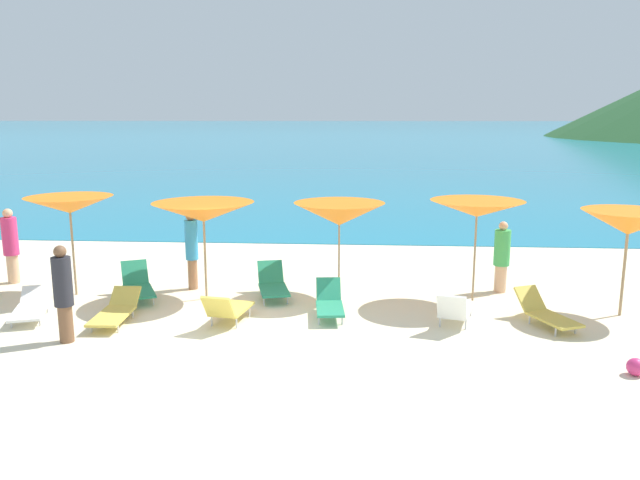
# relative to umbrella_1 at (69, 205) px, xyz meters

# --- Properties ---
(ground_plane) EXTENTS (50.00, 100.00, 0.30)m
(ground_plane) POSITION_rel_umbrella_1_xyz_m (4.36, 7.57, -2.23)
(ground_plane) COLOR beige
(ocean_water) EXTENTS (650.00, 440.00, 0.02)m
(ocean_water) POSITION_rel_umbrella_1_xyz_m (4.36, 226.04, -2.07)
(ocean_water) COLOR teal
(ocean_water) RESTS_ON ground_plane
(umbrella_1) EXTENTS (1.96, 1.96, 2.27)m
(umbrella_1) POSITION_rel_umbrella_1_xyz_m (0.00, 0.00, 0.00)
(umbrella_1) COLOR #9E7F59
(umbrella_1) RESTS_ON ground_plane
(umbrella_2) EXTENTS (2.42, 2.42, 2.19)m
(umbrella_2) POSITION_rel_umbrella_1_xyz_m (3.07, -0.14, -0.11)
(umbrella_2) COLOR #9E7F59
(umbrella_2) RESTS_ON ground_plane
(umbrella_3) EXTENTS (2.12, 2.12, 2.14)m
(umbrella_3) POSITION_rel_umbrella_1_xyz_m (6.03, 0.34, -0.19)
(umbrella_3) COLOR #9E7F59
(umbrella_3) RESTS_ON ground_plane
(umbrella_4) EXTENTS (2.19, 2.19, 2.27)m
(umbrella_4) POSITION_rel_umbrella_1_xyz_m (8.98, -0.02, 0.01)
(umbrella_4) COLOR #9E7F59
(umbrella_4) RESTS_ON ground_plane
(umbrella_5) EXTENTS (1.96, 1.96, 2.18)m
(umbrella_5) POSITION_rel_umbrella_1_xyz_m (11.86, -0.70, -0.15)
(umbrella_5) COLOR #9E7F59
(umbrella_5) RESTS_ON ground_plane
(lounge_chair_0) EXTENTS (1.05, 1.69, 0.49)m
(lounge_chair_0) POSITION_rel_umbrella_1_xyz_m (-0.16, -1.68, -1.86)
(lounge_chair_0) COLOR white
(lounge_chair_0) RESTS_ON ground_plane
(lounge_chair_2) EXTENTS (0.82, 1.43, 0.73)m
(lounge_chair_2) POSITION_rel_umbrella_1_xyz_m (3.92, -1.82, -1.75)
(lounge_chair_2) COLOR #D8BF4C
(lounge_chair_2) RESTS_ON ground_plane
(lounge_chair_3) EXTENTS (1.19, 1.59, 0.76)m
(lounge_chair_3) POSITION_rel_umbrella_1_xyz_m (1.54, -0.24, -1.76)
(lounge_chair_3) COLOR #268C66
(lounge_chair_3) RESTS_ON ground_plane
(lounge_chair_5) EXTENTS (0.94, 1.60, 0.77)m
(lounge_chair_5) POSITION_rel_umbrella_1_xyz_m (8.38, -1.51, -1.76)
(lounge_chair_5) COLOR white
(lounge_chair_5) RESTS_ON ground_plane
(lounge_chair_6) EXTENTS (1.08, 1.59, 0.63)m
(lounge_chair_6) POSITION_rel_umbrella_1_xyz_m (10.15, -1.45, -1.81)
(lounge_chair_6) COLOR #D8BF4C
(lounge_chair_6) RESTS_ON ground_plane
(lounge_chair_7) EXTENTS (0.66, 1.71, 0.52)m
(lounge_chair_7) POSITION_rel_umbrella_1_xyz_m (1.66, -1.81, -1.85)
(lounge_chair_7) COLOR #D8BF4C
(lounge_chair_7) RESTS_ON ground_plane
(lounge_chair_8) EXTENTS (0.66, 1.40, 0.67)m
(lounge_chair_8) POSITION_rel_umbrella_1_xyz_m (5.89, -1.18, -1.78)
(lounge_chair_8) COLOR #268C66
(lounge_chair_8) RESTS_ON ground_plane
(lounge_chair_9) EXTENTS (0.94, 1.57, 0.72)m
(lounge_chair_9) POSITION_rel_umbrella_1_xyz_m (4.55, 0.07, -1.76)
(lounge_chair_9) COLOR #268C66
(lounge_chair_9) RESTS_ON ground_plane
(beachgoer_0) EXTENTS (0.30, 0.30, 1.88)m
(beachgoer_0) POSITION_rel_umbrella_1_xyz_m (2.55, 0.66, -1.06)
(beachgoer_0) COLOR #A3704C
(beachgoer_0) RESTS_ON ground_plane
(beachgoer_1) EXTENTS (0.34, 0.34, 1.79)m
(beachgoer_1) POSITION_rel_umbrella_1_xyz_m (1.21, -2.97, -1.13)
(beachgoer_1) COLOR brown
(beachgoer_1) RESTS_ON ground_plane
(beachgoer_2) EXTENTS (0.36, 0.36, 1.84)m
(beachgoer_2) POSITION_rel_umbrella_1_xyz_m (-1.99, 0.89, -1.10)
(beachgoer_2) COLOR #DBAA84
(beachgoer_2) RESTS_ON ground_plane
(beachgoer_3) EXTENTS (0.37, 0.37, 1.66)m
(beachgoer_3) POSITION_rel_umbrella_1_xyz_m (9.77, 0.91, -1.21)
(beachgoer_3) COLOR #DBAA84
(beachgoer_3) RESTS_ON ground_plane
(beach_ball) EXTENTS (0.28, 0.28, 0.28)m
(beach_ball) POSITION_rel_umbrella_1_xyz_m (10.89, -3.80, -1.94)
(beach_ball) COLOR #D83372
(beach_ball) RESTS_ON ground_plane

